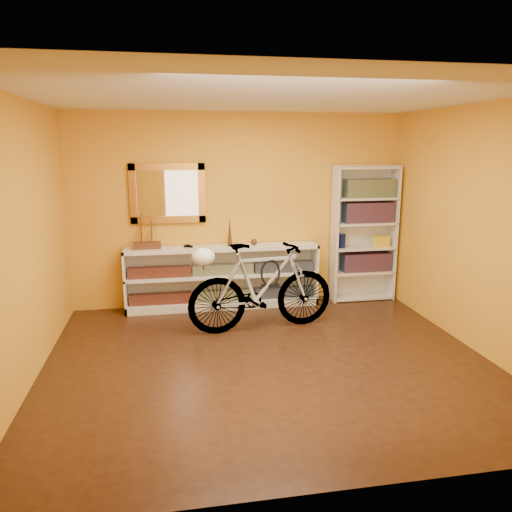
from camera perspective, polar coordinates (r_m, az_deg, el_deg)
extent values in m
cube|color=black|center=(5.18, 1.40, -12.06)|extent=(4.50, 4.00, 0.01)
cube|color=silver|center=(4.73, 1.57, 18.05)|extent=(4.50, 4.00, 0.01)
cube|color=orange|center=(6.74, -1.96, 5.29)|extent=(4.50, 0.01, 2.60)
cube|color=orange|center=(4.87, -25.52, 1.24)|extent=(0.01, 4.00, 2.60)
cube|color=orange|center=(5.68, 24.39, 2.81)|extent=(0.01, 4.00, 2.60)
cube|color=#94591B|center=(6.60, -10.18, 7.13)|extent=(0.98, 0.06, 0.78)
cube|color=silver|center=(7.11, 5.33, -3.01)|extent=(0.09, 0.02, 0.09)
cube|color=black|center=(6.74, -3.80, -4.56)|extent=(2.50, 0.13, 0.14)
cube|color=navy|center=(6.64, -3.84, -1.55)|extent=(2.50, 0.13, 0.14)
imported|color=black|center=(6.56, -7.82, 1.00)|extent=(0.00, 0.00, 0.00)
cone|color=#51321B|center=(6.57, -3.06, 2.83)|extent=(0.07, 0.07, 0.39)
sphere|color=#51321B|center=(6.64, -0.24, 1.63)|extent=(0.08, 0.08, 0.08)
cube|color=maroon|center=(7.19, 12.58, -0.65)|extent=(0.70, 0.22, 0.26)
cube|color=maroon|center=(7.07, 12.85, 4.96)|extent=(0.70, 0.22, 0.28)
cube|color=#1B4E60|center=(7.03, 12.99, 7.66)|extent=(0.70, 0.22, 0.25)
cylinder|color=navy|center=(6.98, 9.95, 1.74)|extent=(0.09, 0.09, 0.20)
cube|color=maroon|center=(6.97, 10.97, 7.42)|extent=(0.18, 0.18, 0.18)
cube|color=yellow|center=(7.18, 14.29, 1.65)|extent=(0.21, 0.15, 0.15)
imported|color=silver|center=(5.83, 0.67, -3.55)|extent=(0.68, 1.86, 1.07)
ellipsoid|color=white|center=(5.57, -6.14, -0.10)|extent=(0.27, 0.26, 0.20)
torus|color=black|center=(5.82, 1.67, -1.95)|extent=(0.24, 0.03, 0.24)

